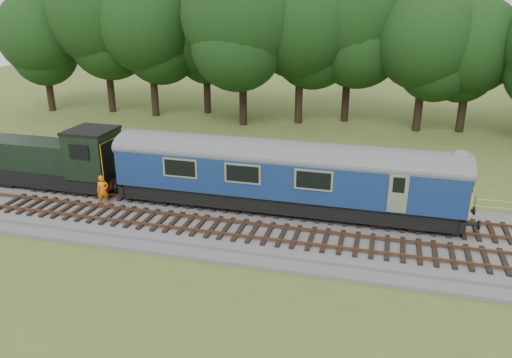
% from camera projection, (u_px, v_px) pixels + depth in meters
% --- Properties ---
extents(ground, '(120.00, 120.00, 0.00)m').
position_uv_depth(ground, '(316.00, 232.00, 25.16)').
color(ground, '#4F5E22').
rests_on(ground, ground).
extents(ballast, '(70.00, 7.00, 0.35)m').
position_uv_depth(ballast, '(316.00, 228.00, 25.10)').
color(ballast, '#4C4C4F').
rests_on(ballast, ground).
extents(track_north, '(67.20, 2.40, 0.21)m').
position_uv_depth(track_north, '(320.00, 213.00, 26.28)').
color(track_north, black).
rests_on(track_north, ballast).
extents(track_south, '(67.20, 2.40, 0.21)m').
position_uv_depth(track_south, '(311.00, 238.00, 23.56)').
color(track_south, black).
rests_on(track_south, ballast).
extents(fence, '(64.00, 0.12, 1.00)m').
position_uv_depth(fence, '(327.00, 199.00, 29.23)').
color(fence, '#6B6054').
rests_on(fence, ground).
extents(tree_line, '(70.00, 8.00, 18.00)m').
position_uv_depth(tree_line, '(352.00, 127.00, 45.08)').
color(tree_line, black).
rests_on(tree_line, ground).
extents(dmu_railcar, '(18.05, 2.86, 3.88)m').
position_uv_depth(dmu_railcar, '(283.00, 171.00, 26.01)').
color(dmu_railcar, black).
rests_on(dmu_railcar, ground).
extents(shunter_loco, '(8.92, 2.60, 3.38)m').
position_uv_depth(shunter_loco, '(54.00, 161.00, 29.61)').
color(shunter_loco, black).
rests_on(shunter_loco, ground).
extents(worker, '(0.74, 0.71, 1.71)m').
position_uv_depth(worker, '(103.00, 191.00, 27.14)').
color(worker, orange).
rests_on(worker, ballast).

